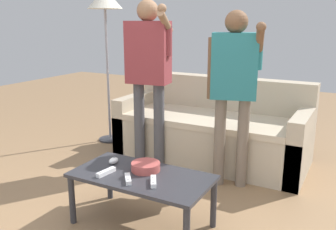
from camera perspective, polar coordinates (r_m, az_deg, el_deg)
name	(u,v)px	position (r m, az deg, el deg)	size (l,w,h in m)	color
ground_plane	(157,227)	(2.74, -1.65, -17.01)	(12.00, 12.00, 0.00)	#93704C
couch	(213,131)	(3.90, 6.97, -2.46)	(1.94, 0.86, 0.83)	#B7A88E
coffee_table	(142,181)	(2.61, -4.11, -10.20)	(0.98, 0.50, 0.39)	#2D2D33
snack_bowl	(146,167)	(2.65, -3.49, -8.01)	(0.21, 0.21, 0.06)	#B24C47
game_remote_nunchuk	(114,161)	(2.79, -8.46, -7.03)	(0.06, 0.09, 0.05)	white
floor_lamp	(105,7)	(4.36, -9.77, 16.15)	(0.40, 0.40, 1.78)	#2D2D33
player_right	(234,79)	(3.12, 10.21, 5.46)	(0.49, 0.32, 1.51)	#756656
player_left	(148,65)	(3.51, -3.08, 7.74)	(0.50, 0.32, 1.62)	#47474C
game_remote_wand_near	(106,172)	(2.63, -9.61, -8.74)	(0.06, 0.16, 0.03)	white
game_remote_wand_far	(128,179)	(2.50, -6.24, -9.85)	(0.12, 0.14, 0.03)	white
game_remote_wand_spare	(153,181)	(2.45, -2.28, -10.28)	(0.11, 0.15, 0.03)	white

